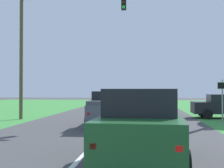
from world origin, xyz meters
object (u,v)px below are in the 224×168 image
Objects in this scene: red_suv_near at (141,125)px; keep_moving_sign at (222,96)px; traffic_light at (48,34)px; pickup_truck_lead at (111,108)px.

keep_moving_sign is at bearing 64.15° from red_suv_near.
traffic_light reaches higher than keep_moving_sign.
keep_moving_sign is (10.92, -1.75, -4.16)m from traffic_light.
keep_moving_sign reaches higher than pickup_truck_lead.
pickup_truck_lead is 1.92× the size of keep_moving_sign.
pickup_truck_lead is 6.48m from keep_moving_sign.
red_suv_near is at bearing -60.02° from traffic_light.
red_suv_near is at bearing -115.85° from keep_moving_sign.
keep_moving_sign is (4.52, 9.34, 0.60)m from red_suv_near.
traffic_light reaches higher than pickup_truck_lead.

